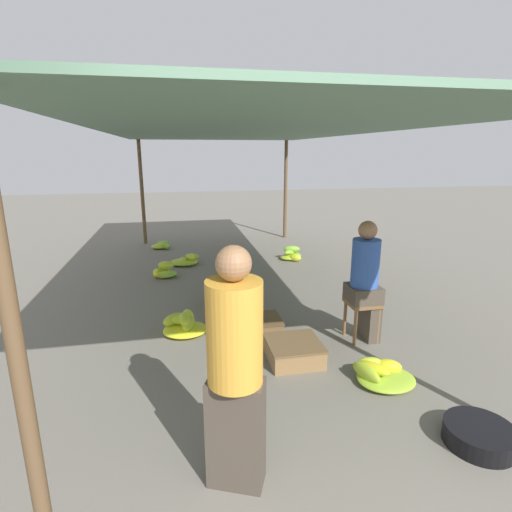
{
  "coord_description": "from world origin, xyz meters",
  "views": [
    {
      "loc": [
        -0.94,
        -1.49,
        2.07
      ],
      "look_at": [
        0.0,
        3.19,
        0.81
      ],
      "focal_mm": 28.0,
      "sensor_mm": 36.0,
      "label": 1
    }
  ],
  "objects_px": {
    "banana_pile_right_0": "(382,375)",
    "banana_pile_left_3": "(186,260)",
    "banana_pile_left_1": "(164,272)",
    "crate_mid": "(229,298)",
    "vendor_seated": "(366,279)",
    "banana_pile_right_1": "(292,255)",
    "banana_pile_left_2": "(162,245)",
    "basin_black": "(479,435)",
    "banana_pile_left_0": "(184,325)",
    "crate_near": "(261,325)",
    "vendor_foreground": "(235,368)",
    "stool": "(362,309)",
    "crate_far": "(294,351)"
  },
  "relations": [
    {
      "from": "banana_pile_left_1",
      "to": "banana_pile_left_3",
      "type": "relative_size",
      "value": 0.72
    },
    {
      "from": "basin_black",
      "to": "banana_pile_left_2",
      "type": "distance_m",
      "value": 7.09
    },
    {
      "from": "crate_mid",
      "to": "banana_pile_left_1",
      "type": "bearing_deg",
      "value": 121.88
    },
    {
      "from": "banana_pile_left_0",
      "to": "crate_near",
      "type": "xyz_separation_m",
      "value": [
        0.89,
        -0.14,
        -0.02
      ]
    },
    {
      "from": "banana_pile_left_0",
      "to": "crate_mid",
      "type": "xyz_separation_m",
      "value": [
        0.63,
        0.78,
        -0.0
      ]
    },
    {
      "from": "banana_pile_left_0",
      "to": "banana_pile_left_2",
      "type": "xyz_separation_m",
      "value": [
        -0.37,
        4.38,
        -0.03
      ]
    },
    {
      "from": "crate_mid",
      "to": "crate_far",
      "type": "bearing_deg",
      "value": -75.02
    },
    {
      "from": "crate_far",
      "to": "basin_black",
      "type": "bearing_deg",
      "value": -55.63
    },
    {
      "from": "stool",
      "to": "banana_pile_left_0",
      "type": "bearing_deg",
      "value": 164.13
    },
    {
      "from": "banana_pile_right_1",
      "to": "banana_pile_left_0",
      "type": "bearing_deg",
      "value": -126.78
    },
    {
      "from": "vendor_foreground",
      "to": "banana_pile_left_0",
      "type": "relative_size",
      "value": 2.86
    },
    {
      "from": "basin_black",
      "to": "crate_near",
      "type": "relative_size",
      "value": 1.1
    },
    {
      "from": "stool",
      "to": "basin_black",
      "type": "relative_size",
      "value": 0.92
    },
    {
      "from": "banana_pile_right_0",
      "to": "banana_pile_right_1",
      "type": "relative_size",
      "value": 1.19
    },
    {
      "from": "crate_mid",
      "to": "banana_pile_right_1",
      "type": "bearing_deg",
      "value": 54.04
    },
    {
      "from": "vendor_seated",
      "to": "banana_pile_left_3",
      "type": "distance_m",
      "value": 4.04
    },
    {
      "from": "banana_pile_left_2",
      "to": "banana_pile_right_0",
      "type": "bearing_deg",
      "value": -69.87
    },
    {
      "from": "banana_pile_left_3",
      "to": "crate_mid",
      "type": "height_order",
      "value": "crate_mid"
    },
    {
      "from": "banana_pile_left_1",
      "to": "crate_near",
      "type": "relative_size",
      "value": 0.9
    },
    {
      "from": "vendor_seated",
      "to": "banana_pile_left_2",
      "type": "xyz_separation_m",
      "value": [
        -2.34,
        4.93,
        -0.64
      ]
    },
    {
      "from": "stool",
      "to": "banana_pile_left_3",
      "type": "bearing_deg",
      "value": 117.5
    },
    {
      "from": "basin_black",
      "to": "stool",
      "type": "bearing_deg",
      "value": 93.18
    },
    {
      "from": "banana_pile_right_0",
      "to": "banana_pile_left_3",
      "type": "bearing_deg",
      "value": 110.45
    },
    {
      "from": "stool",
      "to": "banana_pile_left_1",
      "type": "xyz_separation_m",
      "value": [
        -2.24,
        2.81,
        -0.28
      ]
    },
    {
      "from": "banana_pile_left_0",
      "to": "banana_pile_left_2",
      "type": "distance_m",
      "value": 4.39
    },
    {
      "from": "stool",
      "to": "banana_pile_left_2",
      "type": "height_order",
      "value": "stool"
    },
    {
      "from": "stool",
      "to": "basin_black",
      "type": "bearing_deg",
      "value": -86.82
    },
    {
      "from": "crate_far",
      "to": "banana_pile_left_0",
      "type": "bearing_deg",
      "value": 141.06
    },
    {
      "from": "banana_pile_right_0",
      "to": "vendor_seated",
      "type": "bearing_deg",
      "value": 75.63
    },
    {
      "from": "banana_pile_left_0",
      "to": "banana_pile_right_1",
      "type": "distance_m",
      "value": 3.6
    },
    {
      "from": "vendor_seated",
      "to": "banana_pile_right_1",
      "type": "relative_size",
      "value": 2.92
    },
    {
      "from": "banana_pile_left_2",
      "to": "crate_mid",
      "type": "height_order",
      "value": "crate_mid"
    },
    {
      "from": "stool",
      "to": "banana_pile_left_1",
      "type": "height_order",
      "value": "stool"
    },
    {
      "from": "banana_pile_left_3",
      "to": "banana_pile_right_1",
      "type": "bearing_deg",
      "value": -2.55
    },
    {
      "from": "banana_pile_left_0",
      "to": "banana_pile_left_2",
      "type": "bearing_deg",
      "value": 94.86
    },
    {
      "from": "vendor_foreground",
      "to": "banana_pile_left_3",
      "type": "xyz_separation_m",
      "value": [
        -0.16,
        5.25,
        -0.74
      ]
    },
    {
      "from": "banana_pile_left_3",
      "to": "crate_mid",
      "type": "distance_m",
      "value": 2.26
    },
    {
      "from": "banana_pile_left_1",
      "to": "crate_far",
      "type": "xyz_separation_m",
      "value": [
        1.36,
        -3.12,
        0.01
      ]
    },
    {
      "from": "banana_pile_left_1",
      "to": "banana_pile_left_3",
      "type": "bearing_deg",
      "value": 60.98
    },
    {
      "from": "banana_pile_left_3",
      "to": "crate_far",
      "type": "height_order",
      "value": "crate_far"
    },
    {
      "from": "stool",
      "to": "crate_near",
      "type": "relative_size",
      "value": 1.01
    },
    {
      "from": "banana_pile_right_1",
      "to": "banana_pile_left_2",
      "type": "bearing_deg",
      "value": 149.49
    },
    {
      "from": "banana_pile_left_2",
      "to": "basin_black",
      "type": "bearing_deg",
      "value": -70.06
    },
    {
      "from": "vendor_foreground",
      "to": "crate_mid",
      "type": "bearing_deg",
      "value": 83.24
    },
    {
      "from": "stool",
      "to": "vendor_foreground",
      "type": "bearing_deg",
      "value": -134.29
    },
    {
      "from": "basin_black",
      "to": "banana_pile_right_1",
      "type": "distance_m",
      "value": 5.18
    },
    {
      "from": "banana_pile_left_2",
      "to": "banana_pile_left_3",
      "type": "relative_size",
      "value": 0.86
    },
    {
      "from": "vendor_seated",
      "to": "basin_black",
      "type": "xyz_separation_m",
      "value": [
        0.08,
        -1.74,
        -0.64
      ]
    },
    {
      "from": "vendor_foreground",
      "to": "banana_pile_right_0",
      "type": "bearing_deg",
      "value": 30.19
    },
    {
      "from": "banana_pile_left_3",
      "to": "crate_near",
      "type": "bearing_deg",
      "value": -76.01
    }
  ]
}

